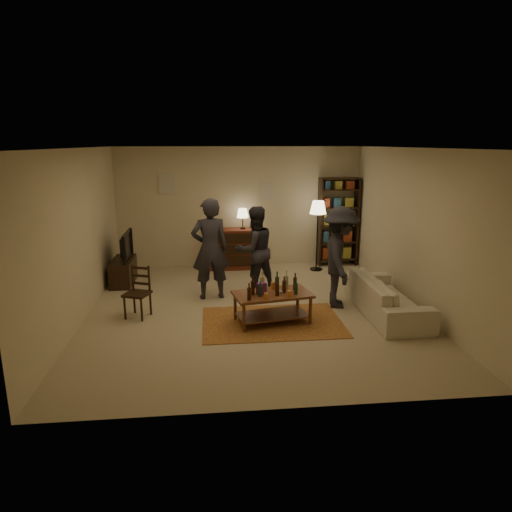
{
  "coord_description": "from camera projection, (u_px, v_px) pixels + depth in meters",
  "views": [
    {
      "loc": [
        -0.71,
        -7.3,
        2.78
      ],
      "look_at": [
        0.07,
        0.1,
        0.93
      ],
      "focal_mm": 32.0,
      "sensor_mm": 36.0,
      "label": 1
    }
  ],
  "objects": [
    {
      "name": "dresser",
      "position": [
        232.0,
        248.0,
        10.27
      ],
      "size": [
        1.0,
        0.5,
        1.36
      ],
      "color": "maroon",
      "rests_on": "ground"
    },
    {
      "name": "sofa",
      "position": [
        387.0,
        296.0,
        7.56
      ],
      "size": [
        0.81,
        2.08,
        0.61
      ],
      "primitive_type": "imported",
      "rotation": [
        0.0,
        0.0,
        1.57
      ],
      "color": "beige",
      "rests_on": "ground"
    },
    {
      "name": "person_by_sofa",
      "position": [
        340.0,
        257.0,
        7.79
      ],
      "size": [
        0.85,
        1.23,
        1.75
      ],
      "primitive_type": "imported",
      "rotation": [
        0.0,
        0.0,
        1.38
      ],
      "color": "#24232A",
      "rests_on": "ground"
    },
    {
      "name": "person_right",
      "position": [
        255.0,
        250.0,
        8.59
      ],
      "size": [
        0.98,
        0.89,
        1.64
      ],
      "primitive_type": "imported",
      "rotation": [
        0.0,
        0.0,
        3.55
      ],
      "color": "#2A2931",
      "rests_on": "ground"
    },
    {
      "name": "floor",
      "position": [
        252.0,
        310.0,
        7.79
      ],
      "size": [
        6.0,
        6.0,
        0.0
      ],
      "primitive_type": "plane",
      "color": "#C6B793",
      "rests_on": "ground"
    },
    {
      "name": "dining_chair",
      "position": [
        138.0,
        290.0,
        7.43
      ],
      "size": [
        0.48,
        0.48,
        0.85
      ],
      "rotation": [
        0.0,
        0.0,
        -0.37
      ],
      "color": "black",
      "rests_on": "ground"
    },
    {
      "name": "floor_lamp",
      "position": [
        318.0,
        212.0,
        9.94
      ],
      "size": [
        0.36,
        0.36,
        1.55
      ],
      "color": "black",
      "rests_on": "ground"
    },
    {
      "name": "person_left",
      "position": [
        210.0,
        249.0,
        8.19
      ],
      "size": [
        0.73,
        0.54,
        1.84
      ],
      "primitive_type": "imported",
      "rotation": [
        0.0,
        0.0,
        3.3
      ],
      "color": "#2A2A32",
      "rests_on": "ground"
    },
    {
      "name": "tv_stand",
      "position": [
        123.0,
        265.0,
        9.19
      ],
      "size": [
        0.4,
        1.0,
        1.06
      ],
      "color": "black",
      "rests_on": "ground"
    },
    {
      "name": "rug",
      "position": [
        272.0,
        322.0,
        7.26
      ],
      "size": [
        2.2,
        1.5,
        0.01
      ],
      "primitive_type": "cube",
      "color": "maroon",
      "rests_on": "ground"
    },
    {
      "name": "bookshelf",
      "position": [
        338.0,
        221.0,
        10.45
      ],
      "size": [
        0.9,
        0.34,
        2.02
      ],
      "color": "black",
      "rests_on": "ground"
    },
    {
      "name": "coffee_table",
      "position": [
        272.0,
        297.0,
        7.16
      ],
      "size": [
        1.3,
        0.86,
        0.83
      ],
      "rotation": [
        0.0,
        0.0,
        0.19
      ],
      "color": "brown",
      "rests_on": "ground"
    },
    {
      "name": "room_shell",
      "position": [
        210.0,
        187.0,
        10.16
      ],
      "size": [
        6.0,
        6.0,
        6.0
      ],
      "color": "beige",
      "rests_on": "ground"
    }
  ]
}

